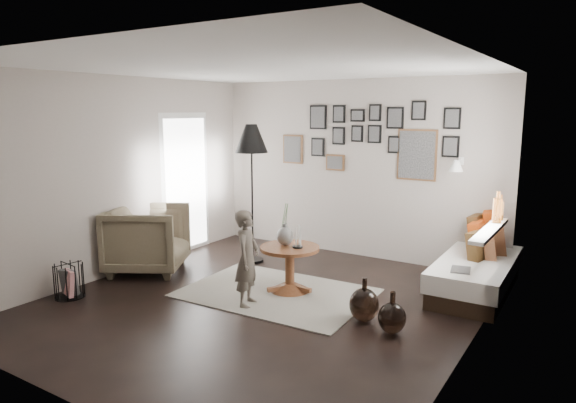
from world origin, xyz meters
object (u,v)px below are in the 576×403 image
Objects in this scene: magazine_basket at (69,281)px; armchair at (148,239)px; vase at (285,232)px; pedestal_table at (290,271)px; daybed at (478,267)px; child at (247,258)px; demijohn_large at (364,305)px; demijohn_small at (392,318)px; floor_lamp at (251,144)px.

armchair is at bearing 88.76° from magazine_basket.
vase reaches higher than magazine_basket.
pedestal_table is 0.72× the size of armchair.
daybed is at bearing 35.06° from magazine_basket.
demijohn_large is at bearing -94.38° from child.
child is (-1.63, -0.16, 0.38)m from demijohn_small.
floor_lamp is at bearing 67.74° from magazine_basket.
vase is 2.01m from armchair.
child reaches higher than magazine_basket.
demijohn_large is 0.37m from demijohn_small.
armchair is at bearing 179.91° from demijohn_large.
armchair reaches higher than pedestal_table.
daybed reaches higher than demijohn_large.
magazine_basket is at bearing -112.26° from floor_lamp.
vase is 2.37m from daybed.
vase is at bearing -149.20° from daybed.
magazine_basket is (-2.07, -1.54, -0.06)m from pedestal_table.
demijohn_large is at bearing -17.28° from pedestal_table.
magazine_basket is at bearing 148.55° from armchair.
daybed is 1.77m from demijohn_small.
vase is at bearing 162.51° from demijohn_small.
pedestal_table is 0.66× the size of child.
demijohn_large is (1.20, -0.37, -0.53)m from vase.
child is (-1.28, -0.28, 0.36)m from demijohn_large.
pedestal_table is at bearing -34.86° from floor_lamp.
vase is 0.26× the size of floor_lamp.
demijohn_small is at bearing -18.92° from demijohn_large.
armchair is 1.22m from magazine_basket.
magazine_basket is 3.41m from demijohn_large.
demijohn_small reaches higher than magazine_basket.
demijohn_small is at bearing -101.10° from child.
pedestal_table reaches higher than magazine_basket.
daybed is 0.96× the size of floor_lamp.
child reaches higher than armchair.
pedestal_table is 1.53× the size of demijohn_large.
floor_lamp is at bearing -69.63° from armchair.
child is at bearing -174.41° from demijohn_small.
daybed is (1.90, 1.24, 0.03)m from pedestal_table.
demijohn_large is 1.10× the size of demijohn_small.
vase is 0.47× the size of child.
demijohn_large is at bearing -26.72° from floor_lamp.
pedestal_table is 1.98m from floor_lamp.
armchair is 0.91× the size of child.
pedestal_table is 0.46m from vase.
child reaches higher than daybed.
demijohn_small is (2.59, -1.25, -1.53)m from floor_lamp.
floor_lamp is 3.26m from demijohn_small.
demijohn_large is (-0.78, -1.59, -0.11)m from daybed.
pedestal_table reaches higher than demijohn_small.
daybed is at bearing -64.40° from child.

